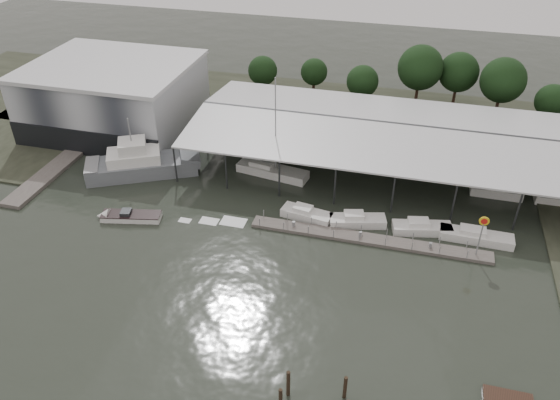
% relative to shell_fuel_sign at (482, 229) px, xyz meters
% --- Properties ---
extents(ground, '(200.00, 200.00, 0.00)m').
position_rel_shell_fuel_sign_xyz_m(ground, '(-27.00, -9.99, -3.93)').
color(ground, '#252B23').
rests_on(ground, ground).
extents(land_strip_far, '(140.00, 30.00, 0.30)m').
position_rel_shell_fuel_sign_xyz_m(land_strip_far, '(-27.00, 32.01, -3.83)').
color(land_strip_far, '#3B3F2F').
rests_on(land_strip_far, ground).
extents(land_strip_west, '(20.00, 40.00, 0.30)m').
position_rel_shell_fuel_sign_xyz_m(land_strip_west, '(-67.00, 20.01, -3.83)').
color(land_strip_west, '#3B3F2F').
rests_on(land_strip_west, ground).
extents(storage_warehouse, '(24.50, 20.50, 10.50)m').
position_rel_shell_fuel_sign_xyz_m(storage_warehouse, '(-55.00, 19.95, 1.36)').
color(storage_warehouse, '#A8ADB3').
rests_on(storage_warehouse, ground).
extents(covered_boat_shed, '(58.24, 24.00, 6.96)m').
position_rel_shell_fuel_sign_xyz_m(covered_boat_shed, '(-10.00, 18.01, 2.20)').
color(covered_boat_shed, '#B8BBBD').
rests_on(covered_boat_shed, ground).
extents(trawler_dock, '(3.00, 18.00, 0.50)m').
position_rel_shell_fuel_sign_xyz_m(trawler_dock, '(-57.00, 4.01, -3.68)').
color(trawler_dock, '#645E58').
rests_on(trawler_dock, ground).
extents(floating_dock, '(28.00, 2.00, 1.40)m').
position_rel_shell_fuel_sign_xyz_m(floating_dock, '(-12.00, 0.01, -3.72)').
color(floating_dock, '#645E58').
rests_on(floating_dock, ground).
extents(shell_fuel_sign, '(1.10, 0.18, 5.55)m').
position_rel_shell_fuel_sign_xyz_m(shell_fuel_sign, '(0.00, 0.00, 0.00)').
color(shell_fuel_sign, gray).
rests_on(shell_fuel_sign, ground).
extents(grey_trawler, '(16.08, 11.38, 8.84)m').
position_rel_shell_fuel_sign_xyz_m(grey_trawler, '(-44.39, 7.34, -2.35)').
color(grey_trawler, slate).
rests_on(grey_trawler, ground).
extents(white_sailboat, '(10.42, 4.25, 14.54)m').
position_rel_shell_fuel_sign_xyz_m(white_sailboat, '(-26.97, 11.51, -3.27)').
color(white_sailboat, white).
rests_on(white_sailboat, ground).
extents(speedboat_underway, '(18.75, 5.80, 2.00)m').
position_rel_shell_fuel_sign_xyz_m(speedboat_underway, '(-41.45, -3.31, -3.53)').
color(speedboat_underway, white).
rests_on(speedboat_underway, ground).
extents(moored_cruiser_0, '(6.58, 3.28, 1.70)m').
position_rel_shell_fuel_sign_xyz_m(moored_cruiser_0, '(-20.02, 2.55, -3.31)').
color(moored_cruiser_0, white).
rests_on(moored_cruiser_0, ground).
extents(moored_cruiser_1, '(7.09, 3.79, 1.70)m').
position_rel_shell_fuel_sign_xyz_m(moored_cruiser_1, '(-13.76, 2.81, -3.31)').
color(moored_cruiser_1, white).
rests_on(moored_cruiser_1, ground).
extents(moored_cruiser_2, '(7.24, 3.61, 1.70)m').
position_rel_shell_fuel_sign_xyz_m(moored_cruiser_2, '(-6.13, 3.29, -3.31)').
color(moored_cruiser_2, white).
rests_on(moored_cruiser_2, ground).
extents(moored_cruiser_3, '(8.34, 2.36, 1.70)m').
position_rel_shell_fuel_sign_xyz_m(moored_cruiser_3, '(0.06, 3.20, -3.31)').
color(moored_cruiser_3, white).
rests_on(moored_cruiser_3, ground).
extents(horizon_tree_line, '(70.91, 11.16, 11.21)m').
position_rel_shell_fuel_sign_xyz_m(horizon_tree_line, '(-1.72, 38.28, 2.41)').
color(horizon_tree_line, '#301E15').
rests_on(horizon_tree_line, ground).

